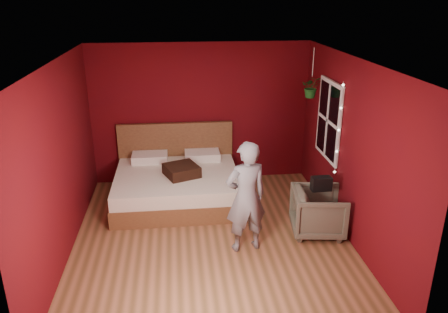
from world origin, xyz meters
TOP-DOWN VIEW (x-y plane):
  - floor at (0.00, 0.00)m, footprint 4.50×4.50m
  - room_walls at (0.00, 0.00)m, footprint 4.04×4.54m
  - window at (1.97, 0.90)m, footprint 0.05×0.97m
  - fairy_lights at (1.94, 0.38)m, footprint 0.04×0.04m
  - bed at (-0.48, 1.40)m, footprint 2.11×1.80m
  - person at (0.45, -0.30)m, footprint 0.65×0.50m
  - armchair at (1.60, 0.01)m, footprint 0.85×0.83m
  - handbag at (1.62, 0.04)m, footprint 0.29×0.15m
  - throw_pillow at (-0.40, 1.19)m, footprint 0.66×0.66m
  - hanging_plant at (1.75, 1.23)m, footprint 0.36×0.33m

SIDE VIEW (x-z plane):
  - floor at x=0.00m, z-range 0.00..0.00m
  - bed at x=-0.48m, z-range -0.28..0.88m
  - armchair at x=1.60m, z-range 0.00..0.69m
  - throw_pillow at x=-0.40m, z-range 0.53..0.71m
  - handbag at x=1.62m, z-range 0.69..0.90m
  - person at x=0.45m, z-range 0.00..1.61m
  - fairy_lights at x=1.94m, z-range 0.77..2.22m
  - window at x=1.97m, z-range 0.87..2.14m
  - room_walls at x=0.00m, z-range 0.37..2.99m
  - hanging_plant at x=1.75m, z-range 1.57..2.37m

